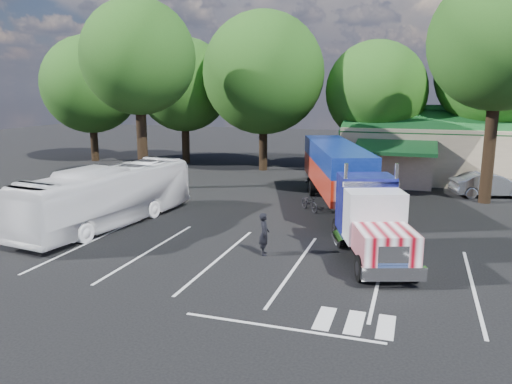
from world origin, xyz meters
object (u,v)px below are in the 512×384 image
(semi_truck, at_px, (343,177))
(tour_bus, at_px, (109,196))
(woman, at_px, (264,234))
(bicycle, at_px, (310,202))
(silver_sedan, at_px, (490,185))

(semi_truck, relative_size, tour_bus, 1.67)
(woman, bearing_deg, tour_bus, 60.93)
(bicycle, distance_m, tour_bus, 10.96)
(bicycle, bearing_deg, tour_bus, 174.74)
(woman, height_order, bicycle, woman)
(woman, height_order, silver_sedan, woman)
(semi_truck, height_order, woman, semi_truck)
(semi_truck, bearing_deg, silver_sedan, 25.90)
(woman, relative_size, silver_sedan, 0.37)
(bicycle, relative_size, tour_bus, 0.17)
(tour_bus, height_order, silver_sedan, tour_bus)
(tour_bus, bearing_deg, woman, -4.78)
(semi_truck, xyz_separation_m, woman, (-2.14, -7.25, -1.28))
(woman, relative_size, bicycle, 0.97)
(bicycle, bearing_deg, silver_sedan, -4.10)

